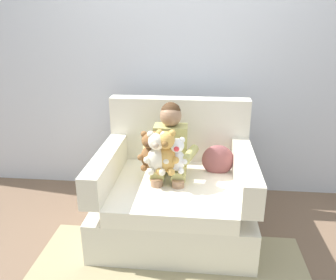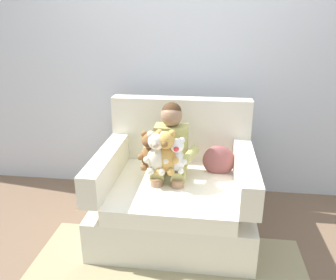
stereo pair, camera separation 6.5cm
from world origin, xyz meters
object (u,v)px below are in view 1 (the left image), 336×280
object	(u,v)px
seated_child	(170,150)
plush_honey	(166,153)
armchair	(175,193)
plush_white	(177,156)
throw_pillow	(218,160)
plush_cream	(157,154)
plush_brown	(150,152)

from	to	relation	value
seated_child	plush_honey	world-z (taller)	seated_child
armchair	plush_white	xyz separation A→B (m)	(0.02, -0.11, 0.37)
seated_child	throw_pillow	world-z (taller)	seated_child
seated_child	plush_cream	bearing A→B (deg)	-107.94
armchair	seated_child	size ratio (longest dim) A/B	1.44
plush_brown	throw_pillow	xyz separation A→B (m)	(0.52, 0.23, -0.15)
throw_pillow	plush_white	bearing A→B (deg)	-140.71
seated_child	armchair	bearing A→B (deg)	-38.70
plush_cream	plush_white	bearing A→B (deg)	12.67
plush_white	seated_child	bearing A→B (deg)	135.14
plush_honey	throw_pillow	xyz separation A→B (m)	(0.39, 0.28, -0.16)
plush_honey	plush_brown	xyz separation A→B (m)	(-0.13, 0.05, -0.02)
seated_child	plush_honey	xyz separation A→B (m)	(-0.01, -0.18, 0.05)
armchair	throw_pillow	world-z (taller)	armchair
plush_white	plush_honey	size ratio (longest dim) A/B	0.81
throw_pillow	plush_cream	bearing A→B (deg)	-147.61
seated_child	throw_pillow	size ratio (longest dim) A/B	3.17
armchair	plush_honey	xyz separation A→B (m)	(-0.06, -0.13, 0.40)
plush_honey	plush_brown	distance (m)	0.14
armchair	plush_white	size ratio (longest dim) A/B	4.36
armchair	plush_cream	world-z (taller)	armchair
plush_brown	throw_pillow	world-z (taller)	plush_brown
plush_brown	throw_pillow	size ratio (longest dim) A/B	1.16
armchair	plush_cream	bearing A→B (deg)	-131.18
plush_white	plush_cream	size ratio (longest dim) A/B	0.84
seated_child	plush_brown	world-z (taller)	seated_child
plush_white	plush_brown	bearing A→B (deg)	-165.05
seated_child	plush_honey	bearing A→B (deg)	-89.61
plush_white	plush_brown	distance (m)	0.21
plush_cream	plush_brown	world-z (taller)	plush_cream
armchair	plush_honey	bearing A→B (deg)	-114.41
armchair	plush_white	bearing A→B (deg)	-80.87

